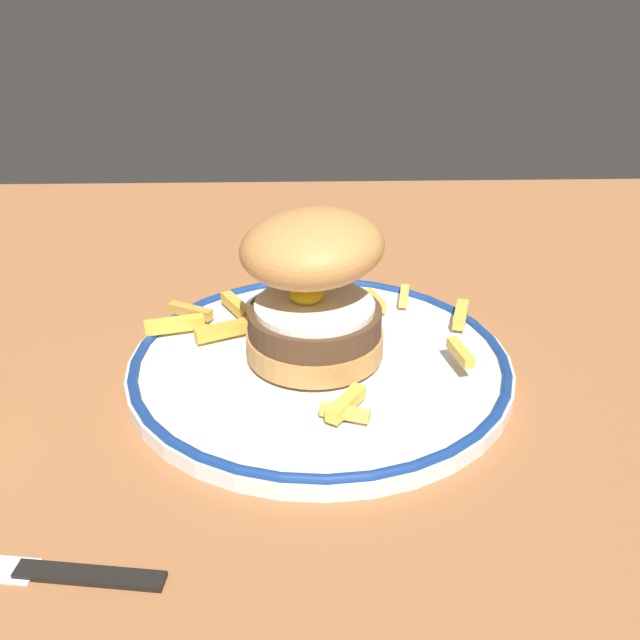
{
  "coord_description": "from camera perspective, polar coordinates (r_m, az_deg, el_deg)",
  "views": [
    {
      "loc": [
        2.28,
        -50.92,
        30.33
      ],
      "look_at": [
        3.63,
        -2.66,
        4.6
      ],
      "focal_mm": 42.17,
      "sensor_mm": 36.0,
      "label": 1
    }
  ],
  "objects": [
    {
      "name": "dinner_plate",
      "position": [
        0.57,
        0.0,
        -3.37
      ],
      "size": [
        28.71,
        28.71,
        1.6
      ],
      "color": "silver",
      "rests_on": "ground_plane"
    },
    {
      "name": "knife",
      "position": [
        0.44,
        -21.49,
        -17.15
      ],
      "size": [
        18.04,
        3.94,
        0.7
      ],
      "color": "black",
      "rests_on": "ground_plane"
    },
    {
      "name": "fries_pile",
      "position": [
        0.6,
        -0.6,
        0.14
      ],
      "size": [
        26.4,
        22.58,
        2.42
      ],
      "color": "gold",
      "rests_on": "dinner_plate"
    },
    {
      "name": "burger",
      "position": [
        0.54,
        -0.53,
        2.83
      ],
      "size": [
        12.23,
        12.07,
        11.08
      ],
      "color": "#B78142",
      "rests_on": "dinner_plate"
    },
    {
      "name": "ground_plane",
      "position": [
        0.6,
        -3.52,
        -4.39
      ],
      "size": [
        131.17,
        89.46,
        4.0
      ],
      "primitive_type": "cube",
      "color": "#935B35"
    }
  ]
}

